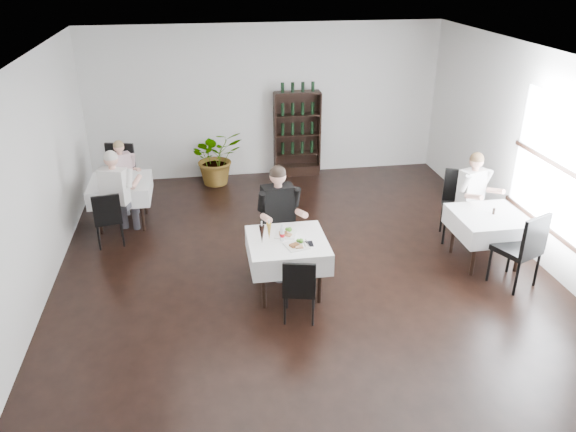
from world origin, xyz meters
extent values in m
plane|color=black|center=(0.00, 0.00, 0.00)|extent=(9.00, 9.00, 0.00)
plane|color=white|center=(0.00, 0.00, 3.00)|extent=(9.00, 9.00, 0.00)
plane|color=white|center=(0.00, 4.50, 1.50)|extent=(7.00, 0.00, 7.00)
plane|color=white|center=(-3.50, 0.00, 1.50)|extent=(0.00, 9.00, 9.00)
plane|color=white|center=(3.50, 0.00, 1.50)|extent=(0.00, 9.00, 9.00)
cube|color=white|center=(3.48, 0.00, 1.55)|extent=(0.03, 2.20, 1.80)
cube|color=black|center=(3.46, 0.00, 0.63)|extent=(0.05, 2.30, 0.06)
cube|color=black|center=(0.60, 4.32, 0.10)|extent=(0.90, 0.28, 0.20)
cylinder|color=black|center=(-0.67, -0.36, 0.35)|extent=(0.06, 0.06, 0.71)
cylinder|color=black|center=(-0.67, 0.36, 0.35)|extent=(0.06, 0.06, 0.71)
cylinder|color=black|center=(0.07, -0.36, 0.35)|extent=(0.06, 0.06, 0.71)
cylinder|color=black|center=(0.07, 0.36, 0.35)|extent=(0.06, 0.06, 0.71)
cube|color=black|center=(-0.30, 0.00, 0.73)|extent=(0.85, 0.85, 0.04)
cube|color=white|center=(-0.30, 0.00, 0.62)|extent=(1.03, 1.03, 0.30)
cylinder|color=black|center=(-3.04, 2.16, 0.35)|extent=(0.06, 0.06, 0.71)
cylinder|color=black|center=(-3.04, 2.84, 0.35)|extent=(0.06, 0.06, 0.71)
cylinder|color=black|center=(-2.36, 2.16, 0.35)|extent=(0.06, 0.06, 0.71)
cylinder|color=black|center=(-2.36, 2.84, 0.35)|extent=(0.06, 0.06, 0.71)
cube|color=black|center=(-2.70, 2.50, 0.73)|extent=(0.80, 0.80, 0.04)
cube|color=white|center=(-2.70, 2.50, 0.62)|extent=(0.98, 0.98, 0.30)
cylinder|color=black|center=(2.36, -0.04, 0.35)|extent=(0.06, 0.06, 0.71)
cylinder|color=black|center=(2.36, 0.64, 0.35)|extent=(0.06, 0.06, 0.71)
cylinder|color=black|center=(3.04, -0.04, 0.35)|extent=(0.06, 0.06, 0.71)
cylinder|color=black|center=(3.04, 0.64, 0.35)|extent=(0.06, 0.06, 0.71)
cube|color=black|center=(2.70, 0.30, 0.73)|extent=(0.80, 0.80, 0.04)
cube|color=white|center=(2.70, 0.30, 0.62)|extent=(0.98, 0.98, 0.30)
imported|color=#2B5A1F|center=(-1.05, 4.08, 0.55)|extent=(1.18, 1.09, 1.10)
cylinder|color=black|center=(-0.40, 0.44, 0.22)|extent=(0.03, 0.03, 0.44)
cylinder|color=black|center=(-0.44, 0.82, 0.22)|extent=(0.03, 0.03, 0.44)
cylinder|color=black|center=(-0.02, 0.49, 0.22)|extent=(0.03, 0.03, 0.44)
cylinder|color=black|center=(-0.07, 0.86, 0.22)|extent=(0.03, 0.03, 0.44)
cube|color=black|center=(-0.23, 0.65, 0.47)|extent=(0.48, 0.48, 0.07)
cube|color=black|center=(-0.26, 0.85, 0.72)|extent=(0.44, 0.10, 0.48)
cylinder|color=black|center=(-0.04, -0.51, 0.20)|extent=(0.03, 0.03, 0.40)
cylinder|color=black|center=(-0.12, -0.85, 0.20)|extent=(0.03, 0.03, 0.40)
cylinder|color=black|center=(-0.38, -0.43, 0.20)|extent=(0.03, 0.03, 0.40)
cylinder|color=black|center=(-0.46, -0.77, 0.20)|extent=(0.03, 0.03, 0.40)
cube|color=black|center=(-0.25, -0.64, 0.42)|extent=(0.48, 0.48, 0.06)
cube|color=black|center=(-0.29, -0.82, 0.66)|extent=(0.40, 0.13, 0.43)
cylinder|color=black|center=(-3.09, 3.04, 0.26)|extent=(0.04, 0.04, 0.51)
cylinder|color=black|center=(-2.99, 3.47, 0.26)|extent=(0.04, 0.04, 0.51)
cylinder|color=black|center=(-2.66, 2.94, 0.26)|extent=(0.04, 0.04, 0.51)
cylinder|color=black|center=(-2.56, 3.37, 0.26)|extent=(0.04, 0.04, 0.51)
cube|color=black|center=(-2.83, 3.21, 0.55)|extent=(0.62, 0.62, 0.08)
cube|color=black|center=(-2.77, 3.43, 0.85)|extent=(0.51, 0.17, 0.56)
cylinder|color=black|center=(-2.70, 1.99, 0.20)|extent=(0.03, 0.03, 0.41)
cylinder|color=black|center=(-2.63, 1.64, 0.20)|extent=(0.03, 0.03, 0.41)
cylinder|color=black|center=(-3.05, 1.93, 0.20)|extent=(0.03, 0.03, 0.41)
cylinder|color=black|center=(-2.98, 1.58, 0.20)|extent=(0.03, 0.03, 0.41)
cube|color=black|center=(-2.84, 1.78, 0.44)|extent=(0.48, 0.48, 0.06)
cube|color=black|center=(-2.81, 1.60, 0.68)|extent=(0.41, 0.12, 0.45)
cylinder|color=black|center=(2.34, 0.92, 0.25)|extent=(0.04, 0.04, 0.50)
cylinder|color=black|center=(2.48, 1.33, 0.25)|extent=(0.04, 0.04, 0.50)
cylinder|color=black|center=(2.76, 0.78, 0.25)|extent=(0.04, 0.04, 0.50)
cylinder|color=black|center=(2.89, 1.20, 0.25)|extent=(0.04, 0.04, 0.50)
cube|color=black|center=(2.62, 1.06, 0.53)|extent=(0.63, 0.63, 0.08)
cube|color=black|center=(2.69, 1.28, 0.83)|extent=(0.49, 0.21, 0.54)
cylinder|color=black|center=(2.91, -0.04, 0.25)|extent=(0.04, 0.04, 0.51)
cylinder|color=black|center=(3.09, -0.44, 0.25)|extent=(0.04, 0.04, 0.51)
cylinder|color=black|center=(2.51, -0.22, 0.25)|extent=(0.04, 0.04, 0.51)
cylinder|color=black|center=(2.69, -0.62, 0.25)|extent=(0.04, 0.04, 0.51)
cube|color=black|center=(2.80, -0.33, 0.54)|extent=(0.67, 0.67, 0.08)
cube|color=black|center=(2.89, -0.54, 0.84)|extent=(0.48, 0.26, 0.55)
cube|color=#414149|center=(-0.41, 0.43, 0.61)|extent=(0.22, 0.48, 0.15)
cylinder|color=#414149|center=(-0.38, 0.24, 0.27)|extent=(0.12, 0.12, 0.53)
cube|color=#414149|center=(-0.19, 0.46, 0.61)|extent=(0.22, 0.48, 0.15)
cylinder|color=#414149|center=(-0.16, 0.27, 0.27)|extent=(0.12, 0.12, 0.53)
cube|color=black|center=(-0.33, 0.65, 0.97)|extent=(0.47, 0.30, 0.60)
cylinder|color=#DE9F8B|center=(-0.54, 0.32, 0.95)|extent=(0.14, 0.35, 0.17)
cylinder|color=#DE9F8B|center=(-0.04, 0.40, 0.95)|extent=(0.14, 0.35, 0.17)
sphere|color=#DE9F8B|center=(-0.33, 0.63, 1.43)|extent=(0.23, 0.23, 0.23)
sphere|color=black|center=(-0.33, 0.63, 1.46)|extent=(0.23, 0.23, 0.23)
cube|color=#414149|center=(-2.76, 2.98, 0.49)|extent=(0.26, 0.39, 0.12)
cylinder|color=#414149|center=(-2.70, 2.83, 0.21)|extent=(0.10, 0.10, 0.43)
cube|color=#414149|center=(-2.60, 3.05, 0.49)|extent=(0.26, 0.39, 0.12)
cylinder|color=#414149|center=(-2.53, 2.90, 0.21)|extent=(0.10, 0.10, 0.43)
cube|color=beige|center=(-2.74, 3.17, 0.78)|extent=(0.40, 0.32, 0.48)
cylinder|color=#DE9F8B|center=(-2.83, 2.87, 0.76)|extent=(0.17, 0.28, 0.14)
cylinder|color=#DE9F8B|center=(-2.46, 3.03, 0.76)|extent=(0.17, 0.28, 0.14)
sphere|color=#DE9F8B|center=(-2.74, 3.15, 1.15)|extent=(0.18, 0.18, 0.18)
sphere|color=olive|center=(-2.74, 3.15, 1.17)|extent=(0.18, 0.18, 0.18)
cube|color=#414149|center=(-2.55, 2.07, 0.57)|extent=(0.28, 0.45, 0.14)
cylinder|color=#414149|center=(-2.48, 2.25, 0.25)|extent=(0.11, 0.11, 0.50)
cube|color=#414149|center=(-2.74, 2.14, 0.57)|extent=(0.28, 0.45, 0.14)
cylinder|color=#414149|center=(-2.68, 2.32, 0.25)|extent=(0.11, 0.11, 0.50)
cube|color=white|center=(-2.71, 1.92, 0.91)|extent=(0.46, 0.35, 0.56)
cylinder|color=#DE9F8B|center=(-2.39, 2.11, 0.89)|extent=(0.18, 0.33, 0.16)
cylinder|color=#DE9F8B|center=(-2.84, 2.26, 0.89)|extent=(0.18, 0.33, 0.16)
sphere|color=#DE9F8B|center=(-2.70, 1.94, 1.34)|extent=(0.22, 0.22, 0.22)
sphere|color=beige|center=(-2.70, 1.94, 1.37)|extent=(0.22, 0.22, 0.22)
cube|color=#414149|center=(2.74, 0.83, 0.57)|extent=(0.28, 0.45, 0.14)
cylinder|color=#414149|center=(2.80, 0.66, 0.25)|extent=(0.11, 0.11, 0.50)
cube|color=#414149|center=(2.93, 0.90, 0.57)|extent=(0.28, 0.45, 0.14)
cylinder|color=#414149|center=(2.99, 0.73, 0.25)|extent=(0.11, 0.11, 0.50)
cube|color=white|center=(2.76, 1.05, 0.90)|extent=(0.46, 0.35, 0.56)
cylinder|color=#DE9F8B|center=(2.64, 0.71, 0.88)|extent=(0.18, 0.32, 0.16)
cylinder|color=#DE9F8B|center=(3.08, 0.87, 0.88)|extent=(0.18, 0.32, 0.16)
sphere|color=#DE9F8B|center=(2.77, 1.03, 1.32)|extent=(0.21, 0.21, 0.21)
sphere|color=brown|center=(2.77, 1.03, 1.35)|extent=(0.21, 0.21, 0.21)
cube|color=white|center=(-0.30, 0.15, 0.78)|extent=(0.33, 0.33, 0.02)
cube|color=#4F2B16|center=(-0.34, 0.13, 0.80)|extent=(0.11, 0.09, 0.03)
sphere|color=#3F7B20|center=(-0.24, 0.19, 0.82)|extent=(0.06, 0.06, 0.06)
cube|color=#8C5D3F|center=(-0.28, 0.09, 0.80)|extent=(0.12, 0.12, 0.02)
cube|color=white|center=(-0.21, -0.20, 0.78)|extent=(0.34, 0.34, 0.02)
cube|color=#4F2B16|center=(-0.25, -0.22, 0.80)|extent=(0.14, 0.13, 0.03)
sphere|color=#3F7B20|center=(-0.15, -0.16, 0.82)|extent=(0.07, 0.07, 0.07)
cube|color=#8C5D3F|center=(-0.19, -0.27, 0.80)|extent=(0.10, 0.08, 0.02)
cone|color=black|center=(-0.64, -0.04, 0.90)|extent=(0.07, 0.07, 0.25)
cylinder|color=silver|center=(-0.64, -0.04, 1.06)|extent=(0.02, 0.02, 0.06)
cone|color=#BA8A2F|center=(-0.53, 0.06, 0.89)|extent=(0.07, 0.07, 0.23)
cylinder|color=silver|center=(-0.53, 0.06, 1.03)|extent=(0.02, 0.02, 0.06)
cylinder|color=silver|center=(-0.37, -0.01, 0.87)|extent=(0.06, 0.06, 0.19)
cylinder|color=#B00A12|center=(-0.37, -0.01, 0.85)|extent=(0.06, 0.06, 0.05)
cylinder|color=silver|center=(-0.37, -0.01, 0.98)|extent=(0.02, 0.02, 0.05)
cube|color=black|center=(-0.09, -0.16, 0.77)|extent=(0.20, 0.16, 0.01)
cylinder|color=silver|center=(-0.11, -0.16, 0.78)|extent=(0.02, 0.21, 0.01)
cylinder|color=silver|center=(-0.06, -0.16, 0.78)|extent=(0.02, 0.21, 0.01)
cylinder|color=black|center=(2.76, 0.31, 0.82)|extent=(0.04, 0.04, 0.09)
camera|label=1|loc=(-1.34, -6.44, 4.20)|focal=35.00mm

